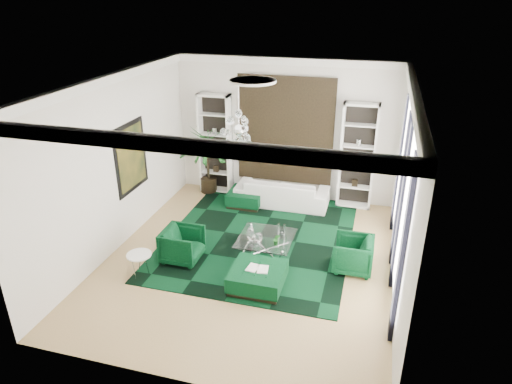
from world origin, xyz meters
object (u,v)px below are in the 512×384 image
(coffee_table, at_px, (266,245))
(ottoman_side, at_px, (246,198))
(armchair_left, at_px, (182,245))
(sofa, at_px, (282,192))
(armchair_right, at_px, (353,254))
(ottoman_front, at_px, (258,278))
(side_table, at_px, (140,265))
(palm, at_px, (207,150))

(coffee_table, distance_m, ottoman_side, 2.54)
(armchair_left, distance_m, ottoman_side, 3.04)
(sofa, bearing_deg, armchair_right, 127.83)
(armchair_right, bearing_deg, ottoman_side, -128.47)
(sofa, xyz_separation_m, coffee_table, (0.20, -2.56, -0.16))
(ottoman_front, height_order, side_table, side_table)
(ottoman_side, distance_m, palm, 1.75)
(side_table, distance_m, palm, 4.44)
(sofa, distance_m, ottoman_front, 3.81)
(ottoman_front, bearing_deg, armchair_right, 32.55)
(sofa, distance_m, coffee_table, 2.57)
(armchair_left, bearing_deg, sofa, -23.88)
(ottoman_side, xyz_separation_m, palm, (-1.28, 0.56, 1.05))
(coffee_table, distance_m, side_table, 2.70)
(ottoman_side, distance_m, ottoman_front, 3.73)
(armchair_left, distance_m, palm, 3.74)
(armchair_left, height_order, side_table, armchair_left)
(coffee_table, relative_size, palm, 0.47)
(sofa, bearing_deg, palm, -7.00)
(coffee_table, relative_size, side_table, 2.35)
(armchair_left, xyz_separation_m, ottoman_side, (0.52, 2.99, -0.17))
(armchair_right, relative_size, ottoman_side, 0.89)
(coffee_table, xyz_separation_m, ottoman_side, (-1.13, 2.27, -0.00))
(coffee_table, distance_m, ottoman_front, 1.24)
(armchair_right, distance_m, side_table, 4.36)
(coffee_table, distance_m, palm, 3.87)
(sofa, relative_size, palm, 0.99)
(armchair_left, relative_size, armchair_right, 1.01)
(armchair_right, distance_m, ottoman_side, 3.86)
(armchair_right, bearing_deg, side_table, -71.85)
(armchair_right, bearing_deg, ottoman_front, -57.45)
(sofa, xyz_separation_m, palm, (-2.21, 0.27, 0.89))
(ottoman_front, bearing_deg, side_table, -174.04)
(palm, bearing_deg, coffee_table, -49.58)
(ottoman_front, bearing_deg, ottoman_side, 110.14)
(ottoman_front, distance_m, palm, 4.92)
(armchair_left, distance_m, coffee_table, 1.81)
(palm, bearing_deg, ottoman_front, -57.73)
(armchair_right, distance_m, ottoman_front, 2.06)
(armchair_left, relative_size, ottoman_side, 0.90)
(armchair_left, bearing_deg, ottoman_front, -105.82)
(sofa, height_order, coffee_table, sofa)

